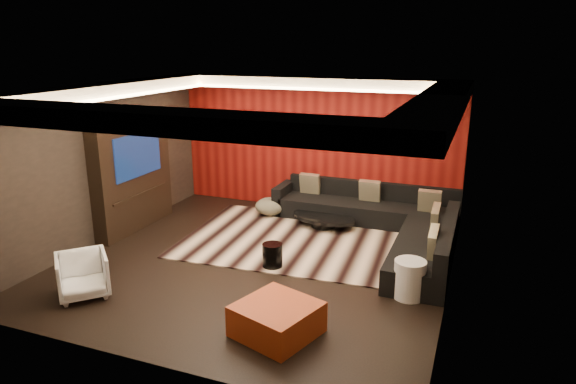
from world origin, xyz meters
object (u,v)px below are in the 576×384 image
at_px(white_side_table, 410,279).
at_px(orange_ottoman, 277,319).
at_px(drum_stool, 272,255).
at_px(armchair, 83,275).
at_px(coffee_table, 324,221).
at_px(sectional_sofa, 385,223).

xyz_separation_m(white_side_table, orange_ottoman, (-1.37, -1.55, -0.08)).
height_order(drum_stool, orange_ottoman, drum_stool).
bearing_deg(armchair, coffee_table, 12.71).
bearing_deg(sectional_sofa, armchair, -132.59).
bearing_deg(white_side_table, orange_ottoman, -131.60).
bearing_deg(coffee_table, drum_stool, -95.91).
relative_size(white_side_table, sectional_sofa, 0.15).
xyz_separation_m(coffee_table, sectional_sofa, (1.20, -0.04, 0.13)).
xyz_separation_m(white_side_table, sectional_sofa, (-0.77, 2.23, -0.01)).
distance_m(orange_ottoman, armchair, 2.93).
distance_m(coffee_table, armchair, 4.54).
bearing_deg(coffee_table, armchair, -120.98).
height_order(white_side_table, orange_ottoman, white_side_table).
relative_size(drum_stool, armchair, 0.55).
bearing_deg(white_side_table, sectional_sofa, 108.93).
bearing_deg(drum_stool, orange_ottoman, -65.52).
relative_size(armchair, sectional_sofa, 0.19).
relative_size(coffee_table, white_side_table, 2.34).
bearing_deg(sectional_sofa, orange_ottoman, -99.12).
distance_m(coffee_table, orange_ottoman, 3.87).
height_order(armchair, sectional_sofa, sectional_sofa).
bearing_deg(orange_ottoman, armchair, -178.69).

